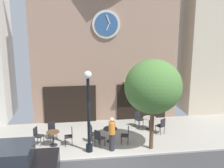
{
  "coord_description": "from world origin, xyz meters",
  "views": [
    {
      "loc": [
        -1.29,
        -10.75,
        5.93
      ],
      "look_at": [
        0.6,
        2.45,
        2.9
      ],
      "focal_mm": 41.92,
      "sensor_mm": 36.0,
      "label": 1
    }
  ],
  "objects_px": {
    "cafe_table_leftmost": "(150,121)",
    "parked_car_black": "(0,167)",
    "cafe_chair_right_end": "(93,132)",
    "street_lamp": "(89,112)",
    "cafe_chair_facing_wall": "(99,137)",
    "cafe_chair_near_lamp": "(52,129)",
    "street_tree": "(153,87)",
    "pedestrian_orange": "(112,134)",
    "cafe_table_center": "(53,136)",
    "cafe_chair_facing_street": "(126,134)",
    "cafe_chair_mid_row": "(70,135)",
    "cafe_chair_left_end": "(161,125)",
    "cafe_table_near_curb": "(110,132)",
    "cafe_chair_under_awning": "(37,134)",
    "cafe_chair_curbside": "(138,118)"
  },
  "relations": [
    {
      "from": "cafe_chair_facing_wall",
      "to": "parked_car_black",
      "type": "xyz_separation_m",
      "value": [
        -3.95,
        -2.62,
        0.23
      ]
    },
    {
      "from": "street_lamp",
      "to": "cafe_chair_facing_wall",
      "type": "xyz_separation_m",
      "value": [
        0.49,
        0.39,
        -1.46
      ]
    },
    {
      "from": "cafe_chair_under_awning",
      "to": "parked_car_black",
      "type": "bearing_deg",
      "value": -105.07
    },
    {
      "from": "cafe_chair_near_lamp",
      "to": "cafe_chair_facing_street",
      "type": "distance_m",
      "value": 3.97
    },
    {
      "from": "cafe_chair_mid_row",
      "to": "cafe_table_near_curb",
      "type": "bearing_deg",
      "value": 2.26
    },
    {
      "from": "cafe_table_near_curb",
      "to": "cafe_chair_mid_row",
      "type": "distance_m",
      "value": 2.05
    },
    {
      "from": "cafe_chair_under_awning",
      "to": "cafe_chair_near_lamp",
      "type": "bearing_deg",
      "value": 42.06
    },
    {
      "from": "cafe_chair_mid_row",
      "to": "cafe_chair_left_end",
      "type": "distance_m",
      "value": 5.03
    },
    {
      "from": "cafe_chair_curbside",
      "to": "cafe_chair_facing_street",
      "type": "distance_m",
      "value": 2.49
    },
    {
      "from": "cafe_chair_right_end",
      "to": "parked_car_black",
      "type": "distance_m",
      "value": 4.94
    },
    {
      "from": "cafe_chair_mid_row",
      "to": "cafe_chair_under_awning",
      "type": "relative_size",
      "value": 1.0
    },
    {
      "from": "cafe_chair_facing_wall",
      "to": "cafe_chair_left_end",
      "type": "distance_m",
      "value": 3.75
    },
    {
      "from": "cafe_table_center",
      "to": "pedestrian_orange",
      "type": "height_order",
      "value": "pedestrian_orange"
    },
    {
      "from": "cafe_table_leftmost",
      "to": "cafe_chair_facing_street",
      "type": "distance_m",
      "value": 2.34
    },
    {
      "from": "cafe_table_center",
      "to": "cafe_table_near_curb",
      "type": "height_order",
      "value": "cafe_table_center"
    },
    {
      "from": "cafe_chair_right_end",
      "to": "cafe_table_center",
      "type": "bearing_deg",
      "value": -176.58
    },
    {
      "from": "cafe_table_center",
      "to": "pedestrian_orange",
      "type": "relative_size",
      "value": 0.44
    },
    {
      "from": "cafe_chair_facing_wall",
      "to": "cafe_chair_left_end",
      "type": "height_order",
      "value": "same"
    },
    {
      "from": "cafe_table_near_curb",
      "to": "parked_car_black",
      "type": "relative_size",
      "value": 0.17
    },
    {
      "from": "street_lamp",
      "to": "cafe_chair_left_end",
      "type": "height_order",
      "value": "street_lamp"
    },
    {
      "from": "cafe_chair_near_lamp",
      "to": "cafe_chair_curbside",
      "type": "distance_m",
      "value": 5.04
    },
    {
      "from": "cafe_chair_right_end",
      "to": "cafe_chair_curbside",
      "type": "bearing_deg",
      "value": 32.02
    },
    {
      "from": "cafe_table_center",
      "to": "cafe_chair_facing_wall",
      "type": "height_order",
      "value": "cafe_chair_facing_wall"
    },
    {
      "from": "cafe_table_near_curb",
      "to": "cafe_chair_curbside",
      "type": "relative_size",
      "value": 0.81
    },
    {
      "from": "street_tree",
      "to": "cafe_table_near_curb",
      "type": "height_order",
      "value": "street_tree"
    },
    {
      "from": "cafe_chair_near_lamp",
      "to": "cafe_chair_mid_row",
      "type": "xyz_separation_m",
      "value": [
        0.96,
        -0.91,
        0.0
      ]
    },
    {
      "from": "cafe_table_leftmost",
      "to": "cafe_chair_curbside",
      "type": "relative_size",
      "value": 0.85
    },
    {
      "from": "cafe_chair_near_lamp",
      "to": "parked_car_black",
      "type": "distance_m",
      "value": 4.29
    },
    {
      "from": "cafe_chair_curbside",
      "to": "cafe_chair_left_end",
      "type": "relative_size",
      "value": 1.0
    },
    {
      "from": "pedestrian_orange",
      "to": "cafe_chair_curbside",
      "type": "bearing_deg",
      "value": 54.85
    },
    {
      "from": "cafe_chair_left_end",
      "to": "cafe_chair_under_awning",
      "type": "height_order",
      "value": "same"
    },
    {
      "from": "cafe_table_center",
      "to": "parked_car_black",
      "type": "relative_size",
      "value": 0.17
    },
    {
      "from": "street_tree",
      "to": "cafe_table_leftmost",
      "type": "relative_size",
      "value": 5.77
    },
    {
      "from": "cafe_chair_right_end",
      "to": "cafe_chair_facing_street",
      "type": "height_order",
      "value": "same"
    },
    {
      "from": "cafe_table_center",
      "to": "cafe_chair_facing_street",
      "type": "relative_size",
      "value": 0.82
    },
    {
      "from": "street_lamp",
      "to": "cafe_chair_left_end",
      "type": "distance_m",
      "value": 4.58
    },
    {
      "from": "parked_car_black",
      "to": "cafe_chair_curbside",
      "type": "bearing_deg",
      "value": 37.38
    },
    {
      "from": "cafe_chair_facing_wall",
      "to": "cafe_chair_left_end",
      "type": "xyz_separation_m",
      "value": [
        3.58,
        1.12,
        0.0
      ]
    },
    {
      "from": "pedestrian_orange",
      "to": "street_tree",
      "type": "bearing_deg",
      "value": -1.55
    },
    {
      "from": "cafe_chair_left_end",
      "to": "cafe_chair_right_end",
      "type": "height_order",
      "value": "same"
    },
    {
      "from": "cafe_chair_mid_row",
      "to": "street_lamp",
      "type": "bearing_deg",
      "value": -42.91
    },
    {
      "from": "cafe_table_leftmost",
      "to": "cafe_chair_left_end",
      "type": "distance_m",
      "value": 0.82
    },
    {
      "from": "cafe_table_leftmost",
      "to": "parked_car_black",
      "type": "bearing_deg",
      "value": -148.01
    },
    {
      "from": "street_tree",
      "to": "cafe_chair_right_end",
      "type": "bearing_deg",
      "value": 157.98
    },
    {
      "from": "cafe_chair_curbside",
      "to": "pedestrian_orange",
      "type": "xyz_separation_m",
      "value": [
        -1.98,
        -2.81,
        0.33
      ]
    },
    {
      "from": "street_lamp",
      "to": "cafe_chair_right_end",
      "type": "xyz_separation_m",
      "value": [
        0.27,
        1.0,
        -1.46
      ]
    },
    {
      "from": "cafe_chair_right_end",
      "to": "parked_car_black",
      "type": "relative_size",
      "value": 0.21
    },
    {
      "from": "cafe_table_center",
      "to": "cafe_chair_under_awning",
      "type": "relative_size",
      "value": 0.82
    },
    {
      "from": "street_tree",
      "to": "cafe_chair_facing_wall",
      "type": "height_order",
      "value": "street_tree"
    },
    {
      "from": "cafe_table_leftmost",
      "to": "cafe_chair_right_end",
      "type": "xyz_separation_m",
      "value": [
        -3.32,
        -1.17,
        -0.01
      ]
    }
  ]
}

